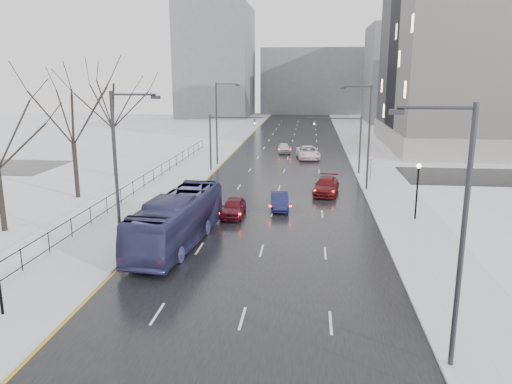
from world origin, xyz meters
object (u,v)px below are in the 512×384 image
(streetlight_r_mid, at_px, (367,132))
(sedan_right_far, at_px, (326,186))
(streetlight_l_far, at_px, (218,119))
(bus, at_px, (177,220))
(tree_park_c, at_px, (5,232))
(sedan_right_cross, at_px, (308,152))
(streetlight_r_near, at_px, (457,227))
(no_uturn_sign, at_px, (371,160))
(mast_signal_right, at_px, (351,138))
(sedan_right_near, at_px, (279,201))
(tree_park_d, at_px, (78,198))
(sedan_center_near, at_px, (233,207))
(mast_signal_left, at_px, (220,136))
(streetlight_l_near, at_px, (119,167))
(tree_park_e, at_px, (116,176))
(lamppost_r_mid, at_px, (418,183))
(sedan_center_far, at_px, (284,148))

(streetlight_r_mid, xyz_separation_m, sedan_right_far, (-3.67, -1.99, -4.82))
(streetlight_l_far, bearing_deg, bus, -84.91)
(tree_park_c, relative_size, sedan_right_cross, 1.94)
(streetlight_r_near, height_order, no_uturn_sign, streetlight_r_near)
(mast_signal_right, height_order, sedan_right_near, mast_signal_right)
(sedan_right_near, height_order, sedan_right_cross, sedan_right_cross)
(tree_park_d, xyz_separation_m, bus, (12.24, -11.33, 1.70))
(sedan_center_near, bearing_deg, streetlight_r_near, -60.41)
(mast_signal_left, bearing_deg, streetlight_l_near, -91.72)
(streetlight_l_near, bearing_deg, streetlight_r_near, -31.48)
(tree_park_e, distance_m, lamppost_r_mid, 32.52)
(tree_park_d, relative_size, sedan_center_far, 3.06)
(streetlight_r_near, distance_m, mast_signal_right, 38.04)
(tree_park_d, bearing_deg, tree_park_c, -94.00)
(bus, xyz_separation_m, sedan_right_far, (10.06, 15.34, -0.90))
(tree_park_e, distance_m, sedan_center_far, 25.58)
(tree_park_c, distance_m, streetlight_r_mid, 31.60)
(lamppost_r_mid, bearing_deg, streetlight_r_mid, 105.82)
(streetlight_r_mid, xyz_separation_m, mast_signal_right, (-0.84, 8.00, -1.51))
(mast_signal_left, bearing_deg, streetlight_r_mid, -27.31)
(streetlight_l_near, distance_m, lamppost_r_mid, 21.78)
(sedan_center_near, bearing_deg, streetlight_l_far, 103.17)
(lamppost_r_mid, bearing_deg, tree_park_d, 172.09)
(bus, bearing_deg, lamppost_r_mid, 28.91)
(streetlight_r_near, bearing_deg, sedan_right_near, 109.09)
(streetlight_l_near, relative_size, lamppost_r_mid, 2.34)
(tree_park_c, height_order, sedan_right_cross, tree_park_c)
(tree_park_c, distance_m, sedan_center_near, 16.55)
(streetlight_l_far, height_order, mast_signal_right, streetlight_l_far)
(streetlight_l_far, relative_size, sedan_center_near, 2.37)
(tree_park_d, distance_m, sedan_center_far, 33.39)
(tree_park_e, height_order, sedan_right_near, tree_park_e)
(mast_signal_left, bearing_deg, sedan_center_far, 66.01)
(sedan_right_near, bearing_deg, no_uturn_sign, 48.30)
(streetlight_l_far, height_order, sedan_center_near, streetlight_l_far)
(mast_signal_right, height_order, bus, mast_signal_right)
(tree_park_e, distance_m, streetlight_l_far, 14.01)
(streetlight_r_mid, bearing_deg, tree_park_c, -149.04)
(tree_park_d, distance_m, streetlight_l_far, 21.17)
(streetlight_r_near, height_order, sedan_right_near, streetlight_r_near)
(tree_park_e, bearing_deg, sedan_right_near, -32.35)
(tree_park_d, distance_m, streetlight_r_near, 35.80)
(tree_park_e, xyz_separation_m, streetlight_l_near, (10.03, -24.00, 5.62))
(streetlight_r_near, height_order, lamppost_r_mid, streetlight_r_near)
(sedan_right_cross, height_order, sedan_center_far, sedan_right_cross)
(sedan_center_near, relative_size, sedan_right_cross, 0.71)
(tree_park_e, bearing_deg, tree_park_d, -87.71)
(streetlight_r_mid, bearing_deg, sedan_right_cross, 107.03)
(bus, bearing_deg, sedan_right_near, 62.48)
(sedan_right_cross, distance_m, sedan_right_far, 20.05)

